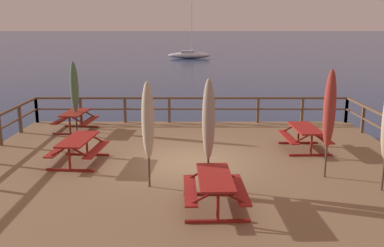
{
  "coord_description": "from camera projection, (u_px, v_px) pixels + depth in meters",
  "views": [
    {
      "loc": [
        0.02,
        -12.42,
        4.73
      ],
      "look_at": [
        0.0,
        0.82,
        1.64
      ],
      "focal_mm": 39.84,
      "sensor_mm": 36.0,
      "label": 1
    }
  ],
  "objects": [
    {
      "name": "patio_umbrella_tall_mid_right",
      "position": [
        75.0,
        87.0,
        16.38
      ],
      "size": [
        0.32,
        0.32,
        2.72
      ],
      "color": "#4C3828",
      "rests_on": "wooden_deck"
    },
    {
      "name": "patio_umbrella_short_back",
      "position": [
        330.0,
        110.0,
        11.26
      ],
      "size": [
        0.32,
        0.32,
        2.97
      ],
      "color": "#4C3828",
      "rests_on": "wooden_deck"
    },
    {
      "name": "picnic_table_mid_right",
      "position": [
        76.0,
        117.0,
        16.64
      ],
      "size": [
        1.54,
        1.73,
        0.78
      ],
      "color": "maroon",
      "rests_on": "wooden_deck"
    },
    {
      "name": "picnic_table_front_left",
      "position": [
        79.0,
        145.0,
        12.78
      ],
      "size": [
        1.55,
        2.0,
        0.78
      ],
      "color": "maroon",
      "rests_on": "wooden_deck"
    },
    {
      "name": "ground_plane",
      "position": [
        192.0,
        181.0,
        13.17
      ],
      "size": [
        600.0,
        600.0,
        0.0
      ],
      "primitive_type": "plane",
      "color": "navy"
    },
    {
      "name": "patio_umbrella_tall_back_left",
      "position": [
        209.0,
        120.0,
        10.47
      ],
      "size": [
        0.32,
        0.32,
        2.83
      ],
      "color": "#4C3828",
      "rests_on": "wooden_deck"
    },
    {
      "name": "picnic_table_back_right",
      "position": [
        306.0,
        134.0,
        14.13
      ],
      "size": [
        1.47,
        1.85,
        0.78
      ],
      "color": "maroon",
      "rests_on": "wooden_deck"
    },
    {
      "name": "wooden_deck",
      "position": [
        192.0,
        171.0,
        13.1
      ],
      "size": [
        13.5,
        10.96,
        0.64
      ],
      "primitive_type": "cube",
      "color": "#846647",
      "rests_on": "ground"
    },
    {
      "name": "picnic_table_front_right",
      "position": [
        216.0,
        185.0,
        9.61
      ],
      "size": [
        1.46,
        1.92,
        0.78
      ],
      "color": "maroon",
      "rests_on": "wooden_deck"
    },
    {
      "name": "patio_umbrella_short_mid",
      "position": [
        149.0,
        121.0,
        10.61
      ],
      "size": [
        0.32,
        0.32,
        2.75
      ],
      "color": "#4C3828",
      "rests_on": "wooden_deck"
    },
    {
      "name": "railing_waterside_far",
      "position": [
        192.0,
        105.0,
        18.05
      ],
      "size": [
        13.3,
        0.1,
        1.09
      ],
      "color": "brown",
      "rests_on": "wooden_deck"
    },
    {
      "name": "sailboat_distant",
      "position": [
        190.0,
        55.0,
        60.16
      ],
      "size": [
        6.02,
        1.77,
        7.72
      ],
      "color": "silver",
      "rests_on": "ground"
    }
  ]
}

